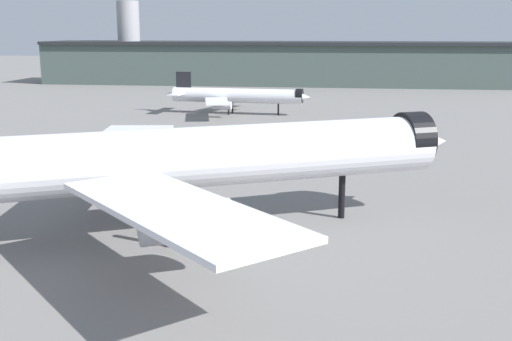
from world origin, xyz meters
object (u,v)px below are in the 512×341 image
(airliner_near_gate, at_px, (184,159))
(baggage_tug_wing, at_px, (336,164))
(baggage_cart_trailing, at_px, (183,155))
(airliner_far_taxiway, at_px, (236,96))
(traffic_cone_near_nose, at_px, (259,160))

(airliner_near_gate, height_order, baggage_tug_wing, airliner_near_gate)
(baggage_tug_wing, height_order, baggage_cart_trailing, baggage_tug_wing)
(airliner_near_gate, relative_size, airliner_far_taxiway, 1.62)
(baggage_tug_wing, bearing_deg, traffic_cone_near_nose, -141.65)
(airliner_near_gate, distance_m, airliner_far_taxiway, 98.09)
(airliner_near_gate, xyz_separation_m, baggage_tug_wing, (18.60, 32.17, -7.27))
(baggage_cart_trailing, distance_m, traffic_cone_near_nose, 12.84)
(baggage_cart_trailing, relative_size, traffic_cone_near_nose, 3.44)
(baggage_tug_wing, distance_m, traffic_cone_near_nose, 13.61)
(traffic_cone_near_nose, bearing_deg, airliner_far_taxiway, 98.37)
(airliner_near_gate, xyz_separation_m, baggage_cart_trailing, (-6.55, 38.19, -7.26))
(airliner_far_taxiway, distance_m, traffic_cone_near_nose, 60.90)
(baggage_tug_wing, xyz_separation_m, baggage_cart_trailing, (-25.15, 6.02, 0.00))
(baggage_tug_wing, bearing_deg, baggage_cart_trailing, -130.21)
(airliner_near_gate, distance_m, traffic_cone_near_nose, 39.21)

